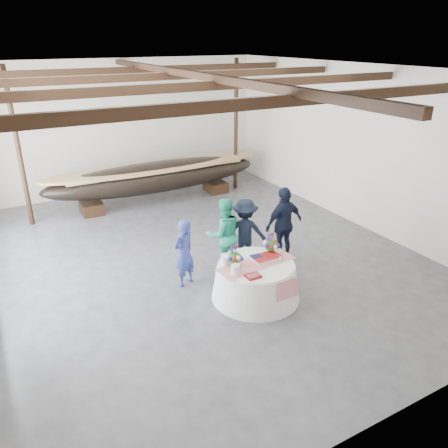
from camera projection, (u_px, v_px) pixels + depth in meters
floor at (200, 255)px, 11.17m from camera, size 10.00×12.00×0.01m
wall_back at (123, 127)px, 15.11m from camera, size 10.00×0.02×4.50m
wall_front at (405, 289)px, 5.45m from camera, size 10.00×0.02×4.50m
wall_right at (355, 146)px, 12.49m from camera, size 0.02×12.00×4.50m
ceiling at (195, 69)px, 9.39m from camera, size 10.00×12.00×0.01m
pavilion_structure at (182, 90)px, 10.18m from camera, size 9.80×11.76×4.50m
longboat_display at (156, 177)px, 14.43m from camera, size 7.34×1.47×1.38m
banquet_table at (256, 281)px, 9.22m from camera, size 1.88×1.88×0.80m
tabletop_items at (253, 255)px, 9.10m from camera, size 1.77×0.95×0.40m
guest_woman_blue at (184, 253)px, 9.56m from camera, size 0.67×0.58×1.57m
guest_woman_teal at (224, 234)px, 10.20m from camera, size 0.95×0.79×1.78m
guest_man_left at (245, 232)px, 10.45m from camera, size 1.24×1.08×1.67m
guest_man_right at (284, 224)px, 10.63m from camera, size 1.15×0.57×1.88m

